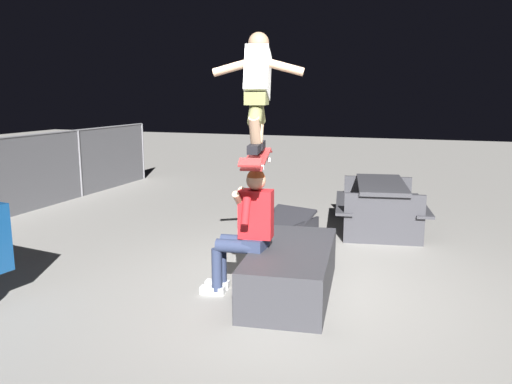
{
  "coord_description": "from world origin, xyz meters",
  "views": [
    {
      "loc": [
        -5.04,
        -1.38,
        2.08
      ],
      "look_at": [
        -0.18,
        0.31,
        1.1
      ],
      "focal_mm": 36.17,
      "sensor_mm": 36.0,
      "label": 1
    }
  ],
  "objects_px": {
    "kicker_ramp": "(280,230)",
    "picnic_table_back": "(381,199)",
    "ledge_box_main": "(291,270)",
    "person_sitting_on_ledge": "(246,225)",
    "skateboard": "(257,159)",
    "skater_airborne": "(257,86)"
  },
  "relations": [
    {
      "from": "person_sitting_on_ledge",
      "to": "picnic_table_back",
      "type": "distance_m",
      "value": 3.28
    },
    {
      "from": "skateboard",
      "to": "ledge_box_main",
      "type": "bearing_deg",
      "value": -37.59
    },
    {
      "from": "skateboard",
      "to": "kicker_ramp",
      "type": "xyz_separation_m",
      "value": [
        2.53,
        0.51,
        -1.39
      ]
    },
    {
      "from": "person_sitting_on_ledge",
      "to": "picnic_table_back",
      "type": "xyz_separation_m",
      "value": [
        3.09,
        -1.06,
        -0.24
      ]
    },
    {
      "from": "ledge_box_main",
      "to": "skateboard",
      "type": "bearing_deg",
      "value": 142.41
    },
    {
      "from": "person_sitting_on_ledge",
      "to": "skater_airborne",
      "type": "xyz_separation_m",
      "value": [
        -0.12,
        -0.17,
        1.41
      ]
    },
    {
      "from": "ledge_box_main",
      "to": "person_sitting_on_ledge",
      "type": "height_order",
      "value": "person_sitting_on_ledge"
    },
    {
      "from": "skater_airborne",
      "to": "kicker_ramp",
      "type": "relative_size",
      "value": 0.93
    },
    {
      "from": "skateboard",
      "to": "picnic_table_back",
      "type": "xyz_separation_m",
      "value": [
        3.27,
        -0.88,
        -0.97
      ]
    },
    {
      "from": "skater_airborne",
      "to": "kicker_ramp",
      "type": "xyz_separation_m",
      "value": [
        2.47,
        0.5,
        -2.08
      ]
    },
    {
      "from": "skateboard",
      "to": "picnic_table_back",
      "type": "bearing_deg",
      "value": -15.05
    },
    {
      "from": "picnic_table_back",
      "to": "ledge_box_main",
      "type": "bearing_deg",
      "value": 168.16
    },
    {
      "from": "skateboard",
      "to": "skater_airborne",
      "type": "height_order",
      "value": "skater_airborne"
    },
    {
      "from": "person_sitting_on_ledge",
      "to": "picnic_table_back",
      "type": "height_order",
      "value": "person_sitting_on_ledge"
    },
    {
      "from": "ledge_box_main",
      "to": "person_sitting_on_ledge",
      "type": "relative_size",
      "value": 1.35
    },
    {
      "from": "person_sitting_on_ledge",
      "to": "kicker_ramp",
      "type": "distance_m",
      "value": 2.47
    },
    {
      "from": "person_sitting_on_ledge",
      "to": "skater_airborne",
      "type": "relative_size",
      "value": 1.19
    },
    {
      "from": "ledge_box_main",
      "to": "picnic_table_back",
      "type": "distance_m",
      "value": 3.0
    },
    {
      "from": "ledge_box_main",
      "to": "kicker_ramp",
      "type": "bearing_deg",
      "value": 19.55
    },
    {
      "from": "skater_airborne",
      "to": "kicker_ramp",
      "type": "distance_m",
      "value": 3.27
    },
    {
      "from": "person_sitting_on_ledge",
      "to": "skateboard",
      "type": "height_order",
      "value": "skateboard"
    },
    {
      "from": "kicker_ramp",
      "to": "picnic_table_back",
      "type": "distance_m",
      "value": 1.63
    }
  ]
}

